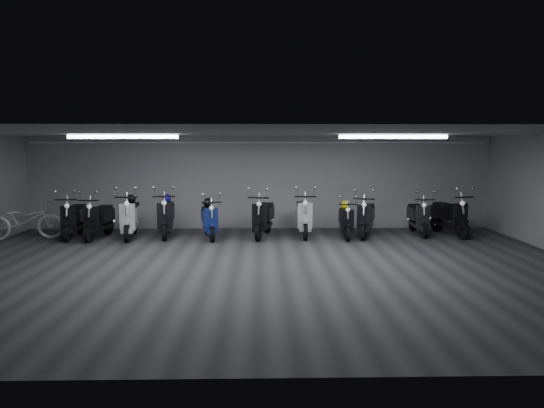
{
  "coord_description": "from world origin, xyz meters",
  "views": [
    {
      "loc": [
        0.04,
        -10.36,
        2.6
      ],
      "look_at": [
        0.32,
        2.5,
        1.05
      ],
      "focal_mm": 33.47,
      "sensor_mm": 36.0,
      "label": 1
    }
  ],
  "objects_px": {
    "scooter_7": "(346,216)",
    "bicycle": "(24,216)",
    "helmet_1": "(131,199)",
    "scooter_8": "(366,212)",
    "scooter_10": "(450,210)",
    "scooter_0": "(74,213)",
    "scooter_6": "(304,210)",
    "scooter_4": "(209,215)",
    "scooter_5": "(263,211)",
    "helmet_3": "(208,203)",
    "helmet_0": "(345,205)",
    "helmet_2": "(167,198)",
    "scooter_2": "(130,211)",
    "scooter_9": "(419,212)",
    "scooter_3": "(166,210)",
    "scooter_1": "(98,213)"
  },
  "relations": [
    {
      "from": "scooter_0",
      "to": "scooter_6",
      "type": "bearing_deg",
      "value": -2.04
    },
    {
      "from": "scooter_9",
      "to": "scooter_10",
      "type": "height_order",
      "value": "scooter_10"
    },
    {
      "from": "scooter_9",
      "to": "helmet_3",
      "type": "xyz_separation_m",
      "value": [
        -5.94,
        -0.18,
        0.29
      ]
    },
    {
      "from": "helmet_1",
      "to": "scooter_7",
      "type": "bearing_deg",
      "value": -3.71
    },
    {
      "from": "scooter_6",
      "to": "helmet_0",
      "type": "relative_size",
      "value": 7.95
    },
    {
      "from": "scooter_10",
      "to": "scooter_2",
      "type": "bearing_deg",
      "value": 168.34
    },
    {
      "from": "bicycle",
      "to": "scooter_5",
      "type": "bearing_deg",
      "value": -102.2
    },
    {
      "from": "scooter_3",
      "to": "scooter_5",
      "type": "bearing_deg",
      "value": -8.41
    },
    {
      "from": "scooter_5",
      "to": "scooter_10",
      "type": "xyz_separation_m",
      "value": [
        5.26,
        0.09,
        -0.01
      ]
    },
    {
      "from": "scooter_0",
      "to": "scooter_6",
      "type": "height_order",
      "value": "scooter_6"
    },
    {
      "from": "bicycle",
      "to": "scooter_8",
      "type": "bearing_deg",
      "value": -103.06
    },
    {
      "from": "scooter_9",
      "to": "scooter_10",
      "type": "distance_m",
      "value": 0.86
    },
    {
      "from": "scooter_0",
      "to": "scooter_4",
      "type": "distance_m",
      "value": 3.73
    },
    {
      "from": "scooter_8",
      "to": "helmet_0",
      "type": "height_order",
      "value": "scooter_8"
    },
    {
      "from": "scooter_8",
      "to": "scooter_10",
      "type": "distance_m",
      "value": 2.4
    },
    {
      "from": "helmet_3",
      "to": "helmet_0",
      "type": "bearing_deg",
      "value": -0.3
    },
    {
      "from": "scooter_7",
      "to": "bicycle",
      "type": "xyz_separation_m",
      "value": [
        -8.75,
        -0.05,
        0.03
      ]
    },
    {
      "from": "scooter_7",
      "to": "scooter_5",
      "type": "bearing_deg",
      "value": 179.34
    },
    {
      "from": "scooter_5",
      "to": "scooter_10",
      "type": "bearing_deg",
      "value": 12.88
    },
    {
      "from": "scooter_2",
      "to": "scooter_8",
      "type": "relative_size",
      "value": 1.06
    },
    {
      "from": "scooter_0",
      "to": "scooter_5",
      "type": "distance_m",
      "value": 5.2
    },
    {
      "from": "scooter_8",
      "to": "scooter_10",
      "type": "height_order",
      "value": "scooter_10"
    },
    {
      "from": "scooter_10",
      "to": "helmet_2",
      "type": "relative_size",
      "value": 7.51
    },
    {
      "from": "scooter_6",
      "to": "scooter_10",
      "type": "relative_size",
      "value": 1.03
    },
    {
      "from": "scooter_5",
      "to": "helmet_1",
      "type": "bearing_deg",
      "value": -171.24
    },
    {
      "from": "scooter_0",
      "to": "helmet_3",
      "type": "xyz_separation_m",
      "value": [
        3.68,
        0.09,
        0.26
      ]
    },
    {
      "from": "scooter_0",
      "to": "scooter_10",
      "type": "height_order",
      "value": "scooter_10"
    },
    {
      "from": "scooter_4",
      "to": "helmet_0",
      "type": "xyz_separation_m",
      "value": [
        3.77,
        0.22,
        0.23
      ]
    },
    {
      "from": "scooter_5",
      "to": "scooter_9",
      "type": "distance_m",
      "value": 4.42
    },
    {
      "from": "scooter_6",
      "to": "helmet_2",
      "type": "bearing_deg",
      "value": 176.15
    },
    {
      "from": "scooter_8",
      "to": "helmet_0",
      "type": "relative_size",
      "value": 7.57
    },
    {
      "from": "scooter_0",
      "to": "scooter_8",
      "type": "bearing_deg",
      "value": -3.04
    },
    {
      "from": "bicycle",
      "to": "scooter_1",
      "type": "bearing_deg",
      "value": -101.34
    },
    {
      "from": "scooter_4",
      "to": "helmet_1",
      "type": "relative_size",
      "value": 6.9
    },
    {
      "from": "helmet_2",
      "to": "scooter_10",
      "type": "bearing_deg",
      "value": -2.14
    },
    {
      "from": "scooter_9",
      "to": "helmet_2",
      "type": "distance_m",
      "value": 7.16
    },
    {
      "from": "scooter_3",
      "to": "scooter_9",
      "type": "height_order",
      "value": "scooter_3"
    },
    {
      "from": "scooter_9",
      "to": "scooter_3",
      "type": "bearing_deg",
      "value": -177.29
    },
    {
      "from": "scooter_3",
      "to": "scooter_5",
      "type": "xyz_separation_m",
      "value": [
        2.7,
        -0.12,
        -0.02
      ]
    },
    {
      "from": "scooter_1",
      "to": "scooter_9",
      "type": "bearing_deg",
      "value": 8.66
    },
    {
      "from": "helmet_0",
      "to": "scooter_8",
      "type": "bearing_deg",
      "value": -7.62
    },
    {
      "from": "scooter_2",
      "to": "scooter_1",
      "type": "bearing_deg",
      "value": 177.79
    },
    {
      "from": "helmet_0",
      "to": "scooter_3",
      "type": "bearing_deg",
      "value": 179.12
    },
    {
      "from": "scooter_4",
      "to": "scooter_0",
      "type": "bearing_deg",
      "value": 165.36
    },
    {
      "from": "scooter_5",
      "to": "bicycle",
      "type": "relative_size",
      "value": 0.97
    },
    {
      "from": "helmet_2",
      "to": "helmet_3",
      "type": "height_order",
      "value": "helmet_2"
    },
    {
      "from": "helmet_0",
      "to": "helmet_2",
      "type": "xyz_separation_m",
      "value": [
        -5.02,
        0.35,
        0.16
      ]
    },
    {
      "from": "scooter_2",
      "to": "scooter_9",
      "type": "distance_m",
      "value": 8.07
    },
    {
      "from": "scooter_6",
      "to": "scooter_0",
      "type": "bearing_deg",
      "value": -178.27
    },
    {
      "from": "helmet_1",
      "to": "bicycle",
      "type": "bearing_deg",
      "value": -171.05
    }
  ]
}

